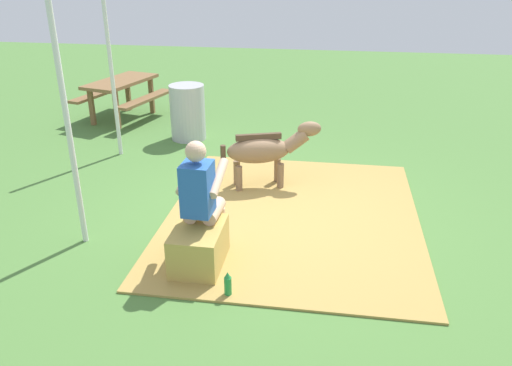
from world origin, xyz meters
TOP-DOWN VIEW (x-y plane):
  - ground_plane at (0.00, 0.00)m, footprint 24.00×24.00m
  - hay_patch at (0.00, -0.28)m, footprint 3.54×2.97m
  - hay_bale at (-1.19, 0.55)m, footprint 0.69×0.47m
  - person_seated at (-1.03, 0.55)m, footprint 0.67×0.43m
  - pony_standing at (0.82, 0.17)m, footprint 0.63×1.30m
  - soda_bottle at (-1.65, 0.17)m, footprint 0.07×0.07m
  - water_barrel at (2.61, 1.74)m, footprint 0.59×0.59m
  - tent_pole_left at (-0.91, 1.93)m, footprint 0.06×0.06m
  - tent_pole_right at (1.71, 2.60)m, footprint 0.06×0.06m
  - picnic_bench at (3.54, 3.29)m, footprint 1.78×1.63m

SIDE VIEW (x-z plane):
  - ground_plane at x=0.00m, z-range 0.00..0.00m
  - hay_patch at x=0.00m, z-range 0.00..0.02m
  - soda_bottle at x=-1.65m, z-range 0.00..0.26m
  - hay_bale at x=-1.19m, z-range 0.00..0.43m
  - water_barrel at x=2.61m, z-range 0.00..0.93m
  - pony_standing at x=0.82m, z-range 0.09..0.97m
  - picnic_bench at x=3.54m, z-range 0.20..0.95m
  - person_seated at x=-1.03m, z-range 0.06..1.38m
  - tent_pole_left at x=-0.91m, z-range 0.00..2.58m
  - tent_pole_right at x=1.71m, z-range 0.00..2.58m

